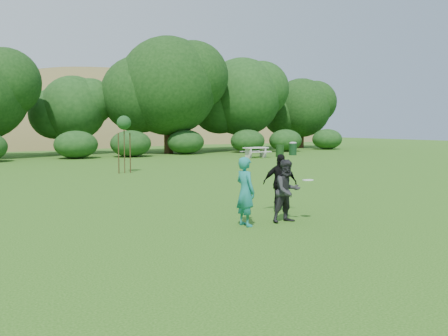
% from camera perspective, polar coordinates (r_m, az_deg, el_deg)
% --- Properties ---
extents(ground, '(120.00, 120.00, 0.00)m').
position_cam_1_polar(ground, '(12.77, 7.12, -5.92)').
color(ground, '#19470C').
rests_on(ground, ground).
extents(player_teal, '(0.42, 0.62, 1.65)m').
position_cam_1_polar(player_teal, '(11.85, 2.46, -2.71)').
color(player_teal, '#1A7770').
rests_on(player_teal, ground).
extents(player_grey, '(0.76, 0.60, 1.55)m').
position_cam_1_polar(player_grey, '(12.39, 7.24, -2.62)').
color(player_grey, '#272729').
rests_on(player_grey, ground).
extents(player_black, '(1.01, 0.77, 1.60)m').
position_cam_1_polar(player_black, '(13.86, 6.41, -1.71)').
color(player_black, black).
rests_on(player_black, ground).
extents(trash_can_near, '(0.60, 0.60, 0.90)m').
position_cam_1_polar(trash_can_near, '(37.35, 6.39, 1.96)').
color(trash_can_near, '#183A15').
rests_on(trash_can_near, ground).
extents(frisbee, '(0.27, 0.27, 0.04)m').
position_cam_1_polar(frisbee, '(12.54, 9.57, -1.36)').
color(frisbee, white).
rests_on(frisbee, ground).
extents(sapling, '(0.70, 0.70, 2.85)m').
position_cam_1_polar(sapling, '(25.13, -11.37, 4.92)').
color(sapling, '#3F2F18').
rests_on(sapling, ground).
extents(picnic_table, '(1.80, 1.48, 0.76)m').
position_cam_1_polar(picnic_table, '(36.40, 3.64, 2.01)').
color(picnic_table, '#BAB6AB').
rests_on(picnic_table, ground).
extents(trash_can_lidded, '(0.60, 0.60, 1.05)m').
position_cam_1_polar(trash_can_lidded, '(39.68, 7.87, 2.25)').
color(trash_can_lidded, '#14391C').
rests_on(trash_can_lidded, ground).
extents(tree_row, '(53.92, 10.38, 9.62)m').
position_cam_1_polar(tree_row, '(40.10, -15.70, 8.33)').
color(tree_row, '#3A2616').
rests_on(tree_row, ground).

